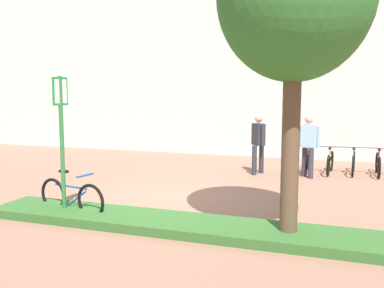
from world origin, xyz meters
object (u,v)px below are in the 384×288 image
(bike_rack_cluster, at_px, (342,162))
(bike_at_sign, at_px, (71,197))
(bollard_steel, at_px, (291,162))
(person_suited_dark, at_px, (258,140))
(parking_sign_post, at_px, (61,126))
(person_shirt_white, at_px, (308,142))

(bike_rack_cluster, bearing_deg, bike_at_sign, -129.13)
(bike_at_sign, height_order, bollard_steel, bollard_steel)
(bike_rack_cluster, relative_size, person_suited_dark, 1.54)
(parking_sign_post, relative_size, person_suited_dark, 1.54)
(parking_sign_post, distance_m, bollard_steel, 6.40)
(bollard_steel, bearing_deg, person_suited_dark, 159.71)
(bike_rack_cluster, height_order, person_shirt_white, person_shirt_white)
(parking_sign_post, bearing_deg, bike_at_sign, 71.16)
(bike_at_sign, relative_size, person_shirt_white, 0.96)
(bollard_steel, distance_m, person_suited_dark, 1.17)
(bike_at_sign, bearing_deg, person_shirt_white, 52.07)
(bike_rack_cluster, bearing_deg, parking_sign_post, -128.72)
(parking_sign_post, height_order, person_suited_dark, parking_sign_post)
(parking_sign_post, height_order, bike_at_sign, parking_sign_post)
(person_suited_dark, height_order, person_shirt_white, same)
(parking_sign_post, xyz_separation_m, person_shirt_white, (4.12, 5.38, -0.74))
(parking_sign_post, relative_size, bike_rack_cluster, 1.00)
(bike_at_sign, height_order, bike_rack_cluster, bike_at_sign)
(bike_rack_cluster, xyz_separation_m, bollard_steel, (-1.32, -1.21, 0.10))
(bollard_steel, height_order, person_shirt_white, person_shirt_white)
(parking_sign_post, xyz_separation_m, bike_rack_cluster, (5.03, 6.27, -1.38))
(parking_sign_post, relative_size, bike_at_sign, 1.60)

